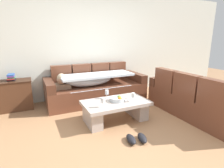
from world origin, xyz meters
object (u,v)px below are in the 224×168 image
Objects in this scene: open_magazine at (135,99)px; book_stack_on_cabinet at (11,77)px; side_cabinet at (15,95)px; couch_along_wall at (95,88)px; wine_glass_far_back at (107,93)px; pair_of_shoes at (137,139)px; couch_near_window at (197,99)px; wine_glass_near_left at (103,101)px; wine_glass_near_right at (133,96)px; coffee_table at (116,108)px; fruit_bowl at (118,99)px.

book_stack_on_cabinet is at bearing 160.71° from open_magazine.
couch_along_wall is at bearing -7.39° from side_cabinet.
book_stack_on_cabinet is at bearing 144.04° from wine_glass_far_back.
couch_near_window is at bearing 10.91° from pair_of_shoes.
couch_near_window is at bearing -8.89° from wine_glass_near_left.
wine_glass_near_right is 0.18m from open_magazine.
couch_along_wall reaches higher than side_cabinet.
wine_glass_near_left reaches higher than open_magazine.
pair_of_shoes is at bearing -91.34° from couch_along_wall.
couch_near_window is at bearing -13.56° from wine_glass_near_right.
wine_glass_near_right is (0.60, 0.02, 0.00)m from wine_glass_near_left.
open_magazine is (0.70, 0.11, -0.11)m from wine_glass_near_left.
couch_near_window is 1.35m from wine_glass_near_right.
couch_along_wall is at bearing 121.84° from open_magazine.
wine_glass_near_left reaches higher than coffee_table.
wine_glass_near_right is 0.75× the size of book_stack_on_cabinet.
wine_glass_near_left is at bearing -48.53° from side_cabinet.
fruit_bowl is 0.39× the size of side_cabinet.
wine_glass_near_right is 0.47× the size of pair_of_shoes.
book_stack_on_cabinet is 0.64× the size of pair_of_shoes.
wine_glass_far_back is (-0.12, 0.23, 0.08)m from fruit_bowl.
coffee_table is at bearing -39.47° from book_stack_on_cabinet.
fruit_bowl reaches higher than pair_of_shoes.
coffee_table is at bearing -70.83° from wine_glass_far_back.
wine_glass_near_right is (-1.30, 0.31, 0.16)m from couch_near_window.
couch_along_wall is 1.41m from wine_glass_near_left.
wine_glass_far_back is at bearing 164.74° from open_magazine.
side_cabinet is at bearing 127.70° from pair_of_shoes.
coffee_table is (-1.58, 0.46, -0.10)m from couch_near_window.
pair_of_shoes is at bearing 100.91° from couch_near_window.
pair_of_shoes is at bearing -52.13° from book_stack_on_cabinet.
wine_glass_far_back is 0.47× the size of pair_of_shoes.
couch_near_window is at bearing -29.64° from book_stack_on_cabinet.
wine_glass_far_back is 1.09m from pair_of_shoes.
wine_glass_near_left is at bearing -155.24° from open_magazine.
couch_near_window reaches higher than wine_glass_near_right.
coffee_table is at bearing 73.86° from couch_near_window.
couch_near_window is 9.13× the size of book_stack_on_cabinet.
wine_glass_near_right reaches higher than pair_of_shoes.
wine_glass_far_back is at bearing 134.04° from wine_glass_near_right.
wine_glass_far_back is 0.59× the size of open_magazine.
couch_near_window is 1.27m from open_magazine.
wine_glass_far_back is (-1.66, 0.69, 0.16)m from couch_near_window.
book_stack_on_cabinet is at bearing 141.15° from fruit_bowl.
open_magazine is 2.57m from side_cabinet.
wine_glass_near_right is 0.23× the size of side_cabinet.
wine_glass_far_back reaches higher than fruit_bowl.
open_magazine is 0.80× the size of pair_of_shoes.
open_magazine is 0.39× the size of side_cabinet.
wine_glass_near_right is at bearing -27.17° from coffee_table.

